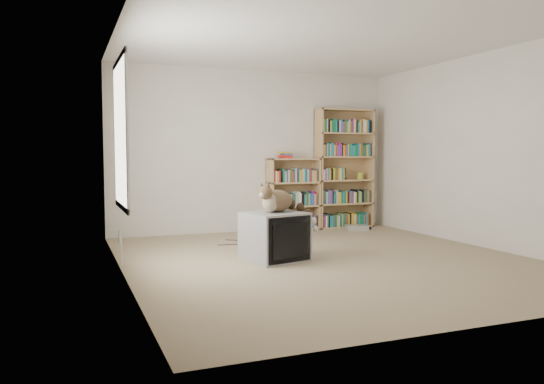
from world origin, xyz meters
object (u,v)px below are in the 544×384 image
object	(u,v)px
crt_tv	(274,237)
cat	(282,203)
bookcase_short	(293,197)
bookcase_tall	(344,172)
dvd_player	(357,227)

from	to	relation	value
crt_tv	cat	size ratio (longest dim) A/B	0.96
crt_tv	bookcase_short	distance (m)	2.49
bookcase_short	crt_tv	bearing A→B (deg)	-118.62
cat	bookcase_short	xyz separation A→B (m)	(1.07, 2.13, -0.12)
crt_tv	bookcase_tall	distance (m)	3.09
bookcase_short	cat	bearing A→B (deg)	-116.73
bookcase_short	dvd_player	world-z (taller)	bookcase_short
crt_tv	bookcase_tall	size ratio (longest dim) A/B	0.39
crt_tv	bookcase_short	world-z (taller)	bookcase_short
crt_tv	dvd_player	bearing A→B (deg)	25.84
cat	dvd_player	xyz separation A→B (m)	(2.02, 1.76, -0.60)
cat	dvd_player	bearing A→B (deg)	8.68
bookcase_tall	bookcase_short	bearing A→B (deg)	-179.96
crt_tv	bookcase_tall	world-z (taller)	bookcase_tall
crt_tv	cat	bearing A→B (deg)	7.28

